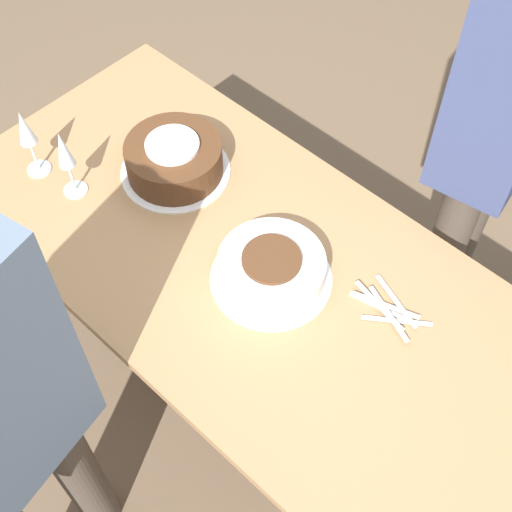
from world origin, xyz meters
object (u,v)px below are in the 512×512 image
at_px(cake_center_white, 271,270).
at_px(cake_front_chocolate, 174,159).
at_px(wine_glass_near, 64,153).
at_px(wine_glass_far, 26,132).
at_px(person_cutting, 511,94).

bearing_deg(cake_center_white, cake_front_chocolate, -11.00).
relative_size(cake_front_chocolate, wine_glass_near, 1.41).
xyz_separation_m(wine_glass_far, person_cutting, (-0.91, -0.84, 0.14)).
bearing_deg(cake_front_chocolate, person_cutting, -136.65).
height_order(cake_front_chocolate, wine_glass_far, wine_glass_far).
relative_size(cake_center_white, wine_glass_far, 1.42).
height_order(wine_glass_near, person_cutting, person_cutting).
height_order(cake_front_chocolate, wine_glass_near, wine_glass_near).
bearing_deg(cake_center_white, wine_glass_far, 13.33).
bearing_deg(person_cutting, wine_glass_far, -56.30).
bearing_deg(wine_glass_far, cake_center_white, -166.67).
relative_size(cake_front_chocolate, wine_glass_far, 1.42).
xyz_separation_m(cake_center_white, cake_front_chocolate, (0.44, -0.08, 0.01)).
bearing_deg(wine_glass_far, person_cutting, -137.08).
xyz_separation_m(cake_center_white, wine_glass_near, (0.59, 0.15, 0.10)).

